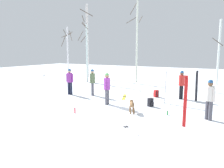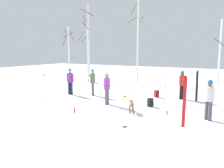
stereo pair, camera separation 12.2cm
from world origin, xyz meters
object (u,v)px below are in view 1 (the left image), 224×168
(person_1, at_px, (92,81))
(ski_poles_0, at_px, (44,86))
(water_bottle_0, at_px, (167,113))
(water_bottle_1, at_px, (75,110))
(person_2, at_px, (107,87))
(backpack_0, at_px, (151,102))
(birch_tree_1, at_px, (87,40))
(ski_pair_lying_0, at_px, (125,127))
(person_0, at_px, (182,83))
(birch_tree_0, at_px, (68,51))
(ski_pair_lying_1, at_px, (124,97))
(birch_tree_4, at_px, (219,51))
(ski_pair_planted_1, at_px, (185,102))
(birch_tree_3, at_px, (137,39))
(ski_pair_planted_2, at_px, (165,87))
(dog, at_px, (132,105))
(birch_tree_2, at_px, (87,52))
(person_3, at_px, (70,80))
(person_4, at_px, (210,97))
(ski_pair_planted_0, at_px, (197,86))
(backpack_1, at_px, (156,94))

(person_1, relative_size, ski_poles_0, 1.15)
(water_bottle_0, relative_size, water_bottle_1, 0.73)
(person_1, bearing_deg, water_bottle_0, -20.73)
(person_2, xyz_separation_m, backpack_0, (2.23, 0.69, -0.77))
(backpack_0, relative_size, birch_tree_1, 0.06)
(ski_pair_lying_0, xyz_separation_m, ski_poles_0, (-6.50, 2.19, 0.79))
(person_0, height_order, birch_tree_0, birch_tree_0)
(ski_pair_lying_0, height_order, backpack_0, backpack_0)
(water_bottle_1, height_order, birch_tree_1, birch_tree_1)
(ski_pair_lying_1, xyz_separation_m, ski_poles_0, (-4.03, -2.79, 0.79))
(water_bottle_0, height_order, birch_tree_4, birch_tree_4)
(ski_pair_planted_1, xyz_separation_m, birch_tree_3, (-6.37, 10.33, 2.95))
(ski_poles_0, bearing_deg, ski_pair_planted_2, 19.95)
(dog, relative_size, backpack_0, 1.84)
(person_0, bearing_deg, birch_tree_2, 159.99)
(person_0, distance_m, person_1, 5.55)
(person_0, xyz_separation_m, birch_tree_1, (-11.56, 6.62, 3.05))
(person_3, xyz_separation_m, dog, (5.41, -2.05, -0.59))
(birch_tree_3, relative_size, birch_tree_4, 1.39)
(person_0, relative_size, person_4, 1.00)
(ski_pair_planted_0, distance_m, water_bottle_0, 3.79)
(person_3, xyz_separation_m, birch_tree_0, (-5.54, 6.39, 1.86))
(birch_tree_2, bearing_deg, person_4, -32.03)
(birch_tree_2, bearing_deg, ski_pair_lying_0, -48.02)
(ski_pair_planted_2, bearing_deg, birch_tree_0, 153.98)
(person_4, relative_size, ski_pair_planted_1, 0.86)
(person_4, height_order, birch_tree_3, birch_tree_3)
(ski_pair_planted_1, bearing_deg, birch_tree_2, 141.37)
(dog, xyz_separation_m, ski_poles_0, (-5.91, 0.25, 0.41))
(ski_pair_planted_0, xyz_separation_m, birch_tree_0, (-13.20, 4.36, 1.97))
(ski_pair_planted_1, distance_m, water_bottle_0, 1.82)
(person_0, distance_m, birch_tree_2, 10.14)
(person_4, relative_size, birch_tree_3, 0.23)
(birch_tree_2, bearing_deg, birch_tree_0, 164.68)
(water_bottle_1, xyz_separation_m, birch_tree_1, (-7.92, 12.21, 3.90))
(ski_pair_planted_0, bearing_deg, birch_tree_0, 161.74)
(person_2, relative_size, ski_pair_planted_1, 0.86)
(person_0, relative_size, birch_tree_4, 0.31)
(person_3, relative_size, birch_tree_2, 0.32)
(backpack_1, bearing_deg, person_2, -118.81)
(ski_pair_lying_0, bearing_deg, birch_tree_3, 111.07)
(birch_tree_1, bearing_deg, birch_tree_4, 3.34)
(ski_pair_planted_2, bearing_deg, dog, -106.88)
(person_1, xyz_separation_m, backpack_1, (3.79, 1.51, -0.77))
(birch_tree_3, bearing_deg, dog, -68.15)
(ski_pair_planted_2, xyz_separation_m, birch_tree_1, (-11.01, 8.14, 3.12))
(birch_tree_2, relative_size, birch_tree_4, 0.98)
(backpack_0, bearing_deg, person_1, 167.46)
(water_bottle_1, distance_m, birch_tree_1, 15.07)
(water_bottle_0, bearing_deg, dog, -164.48)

